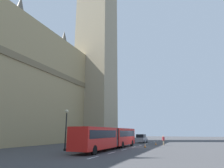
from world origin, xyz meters
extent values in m
plane|color=#424244|center=(0.00, 0.00, 0.00)|extent=(160.00, 160.00, 0.00)
cube|color=silver|center=(-14.60, 0.00, 0.01)|extent=(2.20, 0.16, 0.01)
cube|color=silver|center=(-10.00, 0.00, 0.01)|extent=(2.20, 0.16, 0.01)
cube|color=silver|center=(-5.40, 0.00, 0.01)|extent=(2.20, 0.16, 0.01)
cube|color=silver|center=(-0.80, 0.00, 0.01)|extent=(2.20, 0.16, 0.01)
cube|color=silver|center=(3.80, 0.00, 0.01)|extent=(2.20, 0.16, 0.01)
cube|color=silver|center=(8.40, 0.00, 0.01)|extent=(2.20, 0.16, 0.01)
cube|color=silver|center=(13.00, 0.00, 0.01)|extent=(2.20, 0.16, 0.01)
cube|color=silver|center=(17.60, 0.00, 0.01)|extent=(2.20, 0.16, 0.01)
cube|color=silver|center=(22.20, 0.00, 0.01)|extent=(2.20, 0.16, 0.01)
cube|color=tan|center=(17.00, 16.00, 27.66)|extent=(9.70, 9.70, 55.31)
cone|color=#565147|center=(-8.28, 20.00, 25.83)|extent=(2.40, 2.40, 4.92)
cone|color=#565147|center=(5.94, 20.00, 25.76)|extent=(2.40, 2.40, 4.77)
cube|color=red|center=(-1.41, 2.00, 1.65)|extent=(8.04, 2.50, 2.50)
cube|color=black|center=(-1.41, 2.00, 2.10)|extent=(7.40, 2.54, 0.90)
cube|color=red|center=(-10.35, 2.00, 1.65)|extent=(8.04, 2.50, 2.50)
cube|color=black|center=(-10.35, 2.00, 2.10)|extent=(7.40, 2.54, 0.90)
cylinder|color=#2D2D2D|center=(-5.88, 2.00, 1.65)|extent=(2.38, 2.38, 2.25)
cylinder|color=black|center=(1.17, 0.88, 0.50)|extent=(1.00, 0.30, 1.00)
cylinder|color=black|center=(-3.82, 0.88, 0.50)|extent=(1.00, 0.30, 1.00)
cylinder|color=black|center=(-12.76, 0.88, 0.50)|extent=(1.00, 0.30, 1.00)
cube|color=gray|center=(11.98, 1.87, 0.70)|extent=(4.40, 1.80, 0.90)
cube|color=black|center=(11.78, 1.87, 1.50)|extent=(2.46, 1.66, 0.70)
cylinder|color=black|center=(13.39, 1.06, 0.32)|extent=(0.64, 0.30, 0.64)
cylinder|color=black|center=(10.57, 1.06, 0.32)|extent=(0.64, 0.30, 0.64)
cube|color=black|center=(-0.74, -1.83, 0.01)|extent=(0.36, 0.36, 0.03)
cone|color=orange|center=(-0.74, -1.83, 0.31)|extent=(0.28, 0.28, 0.55)
cylinder|color=white|center=(-0.74, -1.83, 0.33)|extent=(0.17, 0.17, 0.08)
cube|color=black|center=(5.98, -2.33, 0.01)|extent=(0.36, 0.36, 0.03)
cone|color=orange|center=(5.98, -2.33, 0.31)|extent=(0.28, 0.28, 0.55)
cylinder|color=white|center=(5.98, -2.33, 0.33)|extent=(0.17, 0.17, 0.08)
cylinder|color=black|center=(-10.02, 6.50, 0.15)|extent=(0.32, 0.32, 0.30)
cylinder|color=black|center=(-10.02, 6.50, 2.40)|extent=(0.16, 0.16, 4.80)
sphere|color=beige|center=(-10.02, 6.50, 5.05)|extent=(0.44, 0.44, 0.44)
cylinder|color=#726651|center=(5.64, -3.76, 0.43)|extent=(0.16, 0.16, 0.86)
cylinder|color=#726651|center=(5.47, -3.87, 0.43)|extent=(0.16, 0.16, 0.86)
cube|color=#BF383F|center=(5.56, -3.82, 1.16)|extent=(0.42, 0.47, 0.60)
sphere|color=tan|center=(5.56, -3.82, 1.58)|extent=(0.22, 0.22, 0.22)
camera|label=1|loc=(-31.83, -8.98, 2.35)|focal=30.98mm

